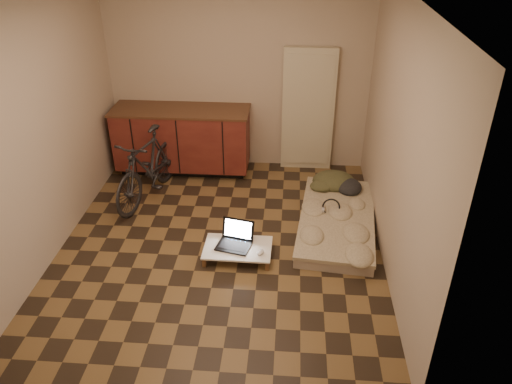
# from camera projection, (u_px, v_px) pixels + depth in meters

# --- Properties ---
(room_shell) EXTENTS (3.50, 4.00, 2.60)m
(room_shell) POSITION_uv_depth(u_px,v_px,m) (217.00, 136.00, 4.91)
(room_shell) COLOR brown
(room_shell) RESTS_ON ground
(cabinets) EXTENTS (1.84, 0.62, 0.91)m
(cabinets) POSITION_uv_depth(u_px,v_px,m) (183.00, 140.00, 6.84)
(cabinets) COLOR black
(cabinets) RESTS_ON ground
(appliance_panel) EXTENTS (0.70, 0.10, 1.70)m
(appliance_panel) POSITION_uv_depth(u_px,v_px,m) (308.00, 110.00, 6.74)
(appliance_panel) COLOR beige
(appliance_panel) RESTS_ON ground
(bicycle) EXTENTS (0.82, 1.58, 0.98)m
(bicycle) POSITION_uv_depth(u_px,v_px,m) (147.00, 163.00, 6.17)
(bicycle) COLOR black
(bicycle) RESTS_ON ground
(futon) EXTENTS (1.02, 1.83, 0.15)m
(futon) POSITION_uv_depth(u_px,v_px,m) (337.00, 221.00, 5.82)
(futon) COLOR tan
(futon) RESTS_ON ground
(clothing_pile) EXTENTS (0.62, 0.53, 0.23)m
(clothing_pile) POSITION_uv_depth(u_px,v_px,m) (338.00, 178.00, 6.32)
(clothing_pile) COLOR #3A3C23
(clothing_pile) RESTS_ON futon
(headphones) EXTENTS (0.24, 0.22, 0.15)m
(headphones) POSITION_uv_depth(u_px,v_px,m) (331.00, 206.00, 5.80)
(headphones) COLOR black
(headphones) RESTS_ON futon
(lap_desk) EXTENTS (0.72, 0.47, 0.12)m
(lap_desk) POSITION_uv_depth(u_px,v_px,m) (238.00, 248.00, 5.31)
(lap_desk) COLOR brown
(lap_desk) RESTS_ON ground
(laptop) EXTENTS (0.41, 0.39, 0.24)m
(laptop) POSITION_uv_depth(u_px,v_px,m) (235.00, 240.00, 5.32)
(laptop) COLOR black
(laptop) RESTS_ON lap_desk
(mouse) EXTENTS (0.10, 0.12, 0.04)m
(mouse) POSITION_uv_depth(u_px,v_px,m) (260.00, 252.00, 5.19)
(mouse) COLOR white
(mouse) RESTS_ON lap_desk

